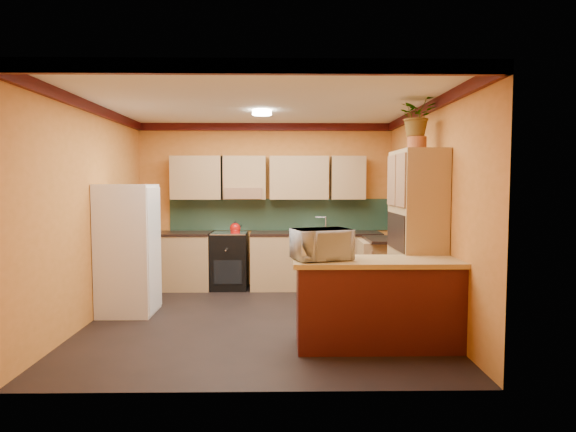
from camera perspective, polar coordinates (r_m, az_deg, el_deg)
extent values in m
plane|color=black|center=(6.20, -3.23, -12.14)|extent=(4.20, 4.20, 0.00)
cube|color=white|center=(6.04, -3.34, 13.29)|extent=(4.20, 4.20, 0.04)
cube|color=orange|center=(8.07, -2.66, 1.34)|extent=(4.20, 0.04, 2.70)
cube|color=orange|center=(3.88, -4.58, -1.55)|extent=(4.20, 0.04, 2.70)
cube|color=orange|center=(6.41, -22.38, 0.35)|extent=(0.04, 4.20, 2.70)
cube|color=orange|center=(6.25, 16.34, 0.40)|extent=(0.04, 4.20, 2.70)
cube|color=#1C3321|center=(8.06, -0.88, 0.16)|extent=(3.70, 0.02, 0.53)
cube|color=#1C3321|center=(7.60, 13.11, -0.17)|extent=(0.02, 1.40, 0.53)
cube|color=tan|center=(7.89, -1.98, 4.55)|extent=(3.10, 0.34, 0.70)
cylinder|color=white|center=(6.63, -3.11, 12.11)|extent=(0.26, 0.26, 0.06)
cube|color=tan|center=(7.86, -2.38, -5.40)|extent=(3.65, 0.60, 0.88)
cube|color=black|center=(7.80, -2.39, -2.07)|extent=(3.65, 0.62, 0.04)
cube|color=black|center=(7.90, -6.94, -5.27)|extent=(0.58, 0.58, 0.91)
cube|color=silver|center=(7.82, 3.30, -1.80)|extent=(0.48, 0.40, 0.03)
cube|color=tan|center=(7.17, 11.69, -6.40)|extent=(0.60, 0.80, 0.88)
cube|color=black|center=(7.10, 11.74, -2.75)|extent=(0.62, 0.80, 0.04)
cube|color=white|center=(6.64, -18.44, -3.77)|extent=(0.68, 0.66, 1.70)
cube|color=tan|center=(5.87, 14.96, -2.73)|extent=(0.48, 0.90, 2.10)
cylinder|color=#A04F26|center=(5.89, 15.03, 8.30)|extent=(0.22, 0.22, 0.16)
imported|color=tan|center=(5.93, 15.08, 11.39)|extent=(0.44, 0.39, 0.48)
cube|color=#531513|center=(5.19, 11.25, -10.40)|extent=(1.80, 0.55, 0.88)
cube|color=tan|center=(5.10, 11.32, -5.33)|extent=(1.90, 0.65, 0.05)
imported|color=white|center=(4.97, 3.99, -3.35)|extent=(0.67, 0.55, 0.32)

